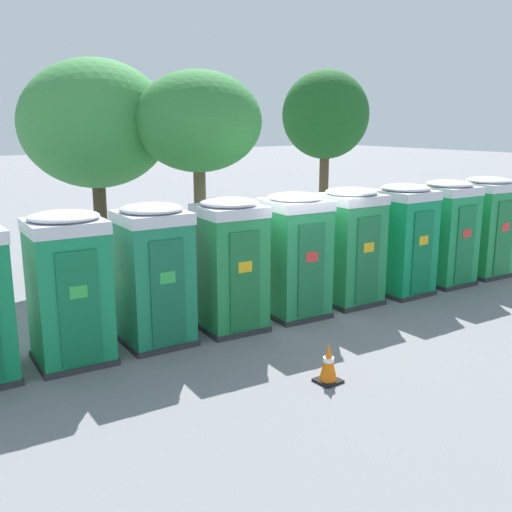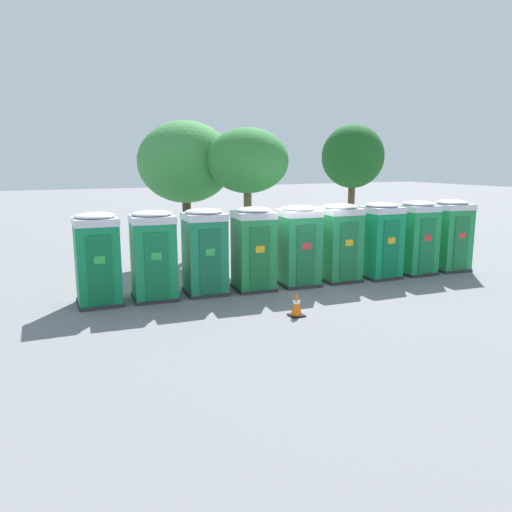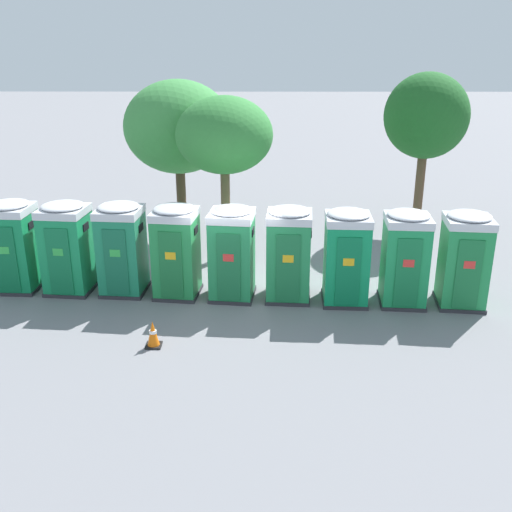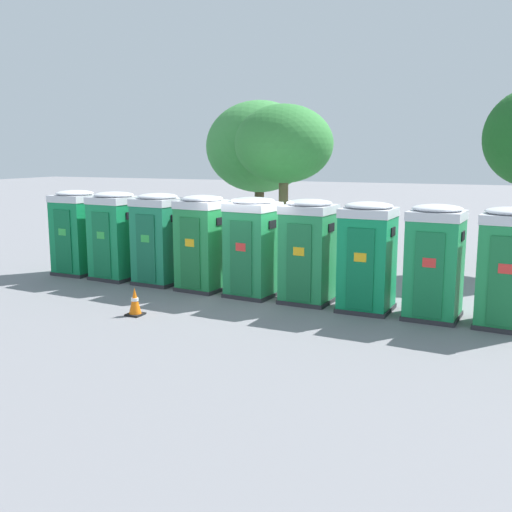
% 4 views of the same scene
% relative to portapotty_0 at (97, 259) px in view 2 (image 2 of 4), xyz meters
% --- Properties ---
extents(ground_plane, '(120.00, 120.00, 0.00)m').
position_rel_portapotty_0_xyz_m(ground_plane, '(6.06, -0.24, -1.28)').
color(ground_plane, slate).
extents(portapotty_0, '(1.23, 1.25, 2.54)m').
position_rel_portapotty_0_xyz_m(portapotty_0, '(0.00, 0.00, 0.00)').
color(portapotty_0, '#2D2D33').
rests_on(portapotty_0, ground).
extents(portapotty_1, '(1.33, 1.31, 2.54)m').
position_rel_portapotty_0_xyz_m(portapotty_1, '(1.51, -0.13, -0.00)').
color(portapotty_1, '#2D2D33').
rests_on(portapotty_1, ground).
extents(portapotty_2, '(1.27, 1.29, 2.54)m').
position_rel_portapotty_0_xyz_m(portapotty_2, '(3.02, -0.20, -0.00)').
color(portapotty_2, '#2D2D33').
rests_on(portapotty_2, ground).
extents(portapotty_3, '(1.30, 1.32, 2.54)m').
position_rel_portapotty_0_xyz_m(portapotty_3, '(4.52, -0.40, 0.00)').
color(portapotty_3, '#2D2D33').
rests_on(portapotty_3, ground).
extents(portapotty_4, '(1.30, 1.32, 2.54)m').
position_rel_portapotty_0_xyz_m(portapotty_4, '(6.03, -0.53, -0.00)').
color(portapotty_4, '#2D2D33').
rests_on(portapotty_4, ground).
extents(portapotty_5, '(1.28, 1.29, 2.54)m').
position_rel_portapotty_0_xyz_m(portapotty_5, '(7.55, -0.59, -0.00)').
color(portapotty_5, '#2D2D33').
rests_on(portapotty_5, ground).
extents(portapotty_6, '(1.23, 1.25, 2.54)m').
position_rel_portapotty_0_xyz_m(portapotty_6, '(9.05, -0.82, -0.00)').
color(portapotty_6, '#2D2D33').
rests_on(portapotty_6, ground).
extents(portapotty_7, '(1.25, 1.28, 2.54)m').
position_rel_portapotty_0_xyz_m(portapotty_7, '(10.56, -0.90, 0.00)').
color(portapotty_7, '#2D2D33').
rests_on(portapotty_7, ground).
extents(portapotty_8, '(1.31, 1.32, 2.54)m').
position_rel_portapotty_0_xyz_m(portapotty_8, '(12.07, -0.99, -0.00)').
color(portapotty_8, '#2D2D33').
rests_on(portapotty_8, ground).
extents(street_tree_0, '(2.93, 2.93, 5.06)m').
position_rel_portapotty_0_xyz_m(street_tree_0, '(5.71, 2.54, 2.59)').
color(street_tree_0, brown).
rests_on(street_tree_0, ground).
extents(street_tree_1, '(3.60, 3.60, 5.38)m').
position_rel_portapotty_0_xyz_m(street_tree_1, '(4.07, 4.58, 2.54)').
color(street_tree_1, '#4C3826').
rests_on(street_tree_1, ground).
extents(street_tree_2, '(2.89, 2.89, 5.56)m').
position_rel_portapotty_0_xyz_m(street_tree_2, '(12.50, 5.46, 2.78)').
color(street_tree_2, brown).
rests_on(street_tree_2, ground).
extents(traffic_cone, '(0.36, 0.36, 0.64)m').
position_rel_portapotty_0_xyz_m(traffic_cone, '(4.33, -3.31, -0.97)').
color(traffic_cone, black).
rests_on(traffic_cone, ground).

